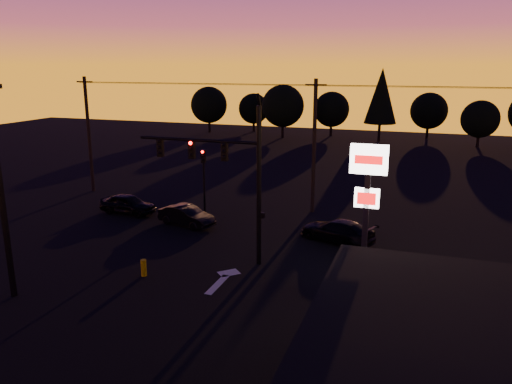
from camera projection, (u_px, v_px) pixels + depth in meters
ground at (198, 292)px, 22.31m from camera, size 120.00×120.00×0.00m
lane_arrow at (223, 279)px, 23.68m from camera, size 1.20×3.10×0.01m
traffic_signal_mast at (229, 167)px, 24.77m from camera, size 6.79×0.52×8.58m
secondary_signal at (204, 171)px, 33.70m from camera, size 0.30×0.31×4.35m
pylon_sign at (367, 190)px, 20.24m from camera, size 1.50×0.28×6.80m
utility_pole_0 at (89, 134)px, 39.06m from camera, size 1.40×0.26×9.00m
utility_pole_1 at (314, 146)px, 33.35m from camera, size 1.40×0.26×9.00m
power_wires at (316, 85)px, 32.37m from camera, size 36.00×1.22×0.07m
bollard at (144, 268)px, 23.93m from camera, size 0.27×0.27×0.82m
tree_0 at (209, 105)px, 74.05m from camera, size 5.36×5.36×6.74m
tree_1 at (254, 109)px, 75.05m from camera, size 4.54×4.54×5.71m
tree_2 at (283, 106)px, 68.33m from camera, size 5.77×5.78×7.26m
tree_3 at (332, 109)px, 70.25m from camera, size 4.95×4.95×6.22m
tree_4 at (381, 96)px, 64.74m from camera, size 4.18×4.18×9.50m
tree_5 at (429, 111)px, 67.95m from camera, size 4.95×4.95×6.22m
tree_6 at (480, 119)px, 60.64m from camera, size 4.54×4.54×5.71m
car_left at (128, 204)px, 33.93m from camera, size 4.02×1.82×1.34m
car_mid at (186, 216)px, 31.43m from camera, size 4.04×2.28×1.26m
car_right at (337, 231)px, 28.55m from camera, size 4.82×3.38×1.29m
suv_parked at (369, 347)px, 16.64m from camera, size 3.61×5.78×1.49m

